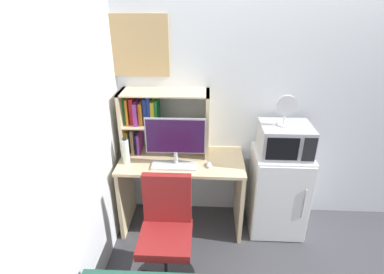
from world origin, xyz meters
TOP-DOWN VIEW (x-y plane):
  - wall_back at (0.40, 0.02)m, footprint 6.40×0.04m
  - wall_left at (-1.62, -1.60)m, footprint 0.04×4.40m
  - desk at (-0.96, -0.29)m, footprint 1.17×0.58m
  - hutch_bookshelf at (-1.25, -0.13)m, footprint 0.83×0.30m
  - monitor at (-1.01, -0.39)m, footprint 0.54×0.17m
  - keyboard at (-1.02, -0.42)m, footprint 0.40×0.16m
  - computer_mouse at (-0.71, -0.40)m, footprint 0.05×0.10m
  - water_bottle at (-1.47, -0.38)m, footprint 0.07×0.07m
  - mini_fridge at (-0.02, -0.28)m, footprint 0.52×0.49m
  - microwave at (-0.02, -0.28)m, footprint 0.45×0.39m
  - desk_fan at (-0.06, -0.28)m, footprint 0.18×0.11m
  - desk_chair at (-1.04, -0.93)m, footprint 0.47×0.47m
  - wall_corkboard at (-1.37, -0.01)m, footprint 0.57×0.02m

SIDE VIEW (x-z plane):
  - desk_chair at x=-1.04m, z-range -0.06..0.87m
  - mini_fridge at x=-0.02m, z-range 0.00..0.86m
  - desk at x=-0.96m, z-range 0.14..0.92m
  - keyboard at x=-1.02m, z-range 0.77..0.79m
  - computer_mouse at x=-0.71m, z-range 0.77..0.80m
  - water_bottle at x=-1.47m, z-range 0.77..1.03m
  - microwave at x=-0.02m, z-range 0.86..1.14m
  - monitor at x=-1.01m, z-range 0.81..1.27m
  - hutch_bookshelf at x=-1.25m, z-range 0.81..1.43m
  - desk_fan at x=-0.06m, z-range 1.16..1.44m
  - wall_back at x=0.40m, z-range 0.00..2.60m
  - wall_left at x=-1.62m, z-range 0.00..2.60m
  - wall_corkboard at x=-1.37m, z-range 1.50..2.04m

